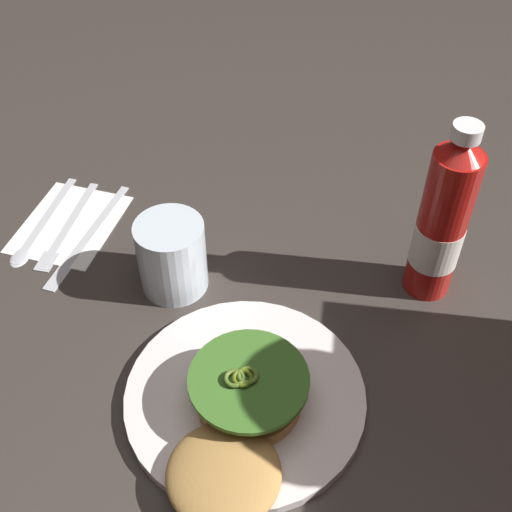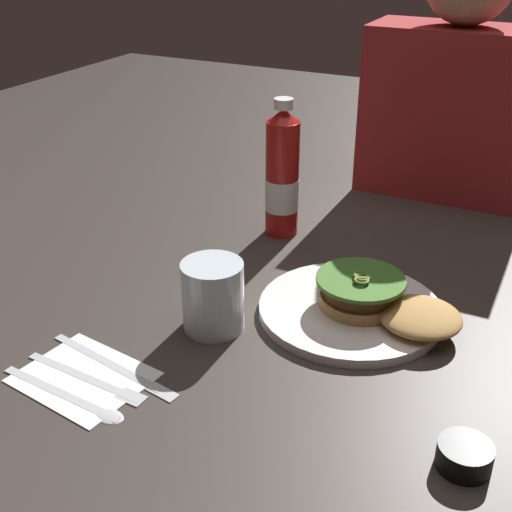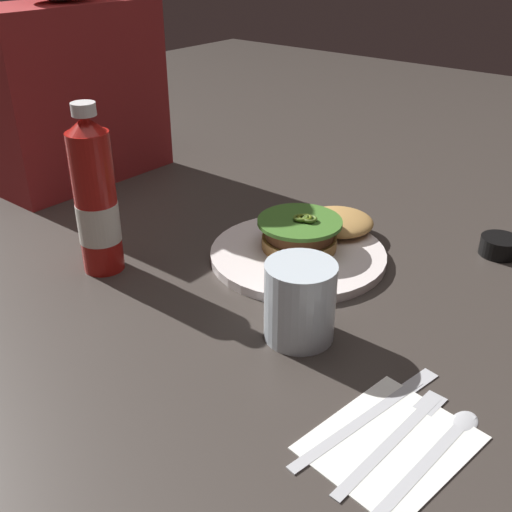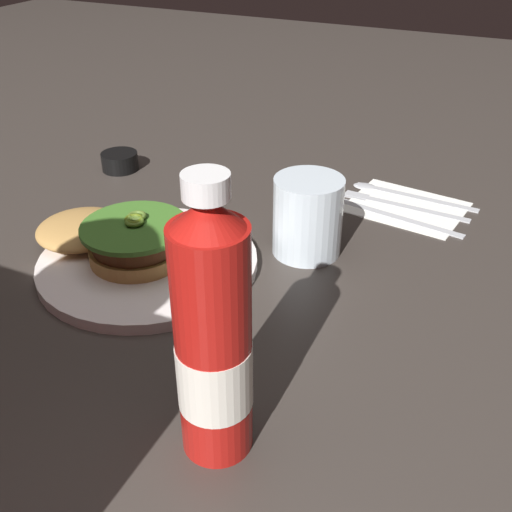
{
  "view_description": "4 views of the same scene",
  "coord_description": "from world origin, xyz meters",
  "px_view_note": "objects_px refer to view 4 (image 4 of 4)",
  "views": [
    {
      "loc": [
        0.36,
        0.09,
        0.63
      ],
      "look_at": [
        -0.19,
        0.01,
        0.06
      ],
      "focal_mm": 45.57,
      "sensor_mm": 36.0,
      "label": 1
    },
    {
      "loc": [
        0.22,
        -0.78,
        0.53
      ],
      "look_at": [
        -0.18,
        0.02,
        0.06
      ],
      "focal_mm": 46.84,
      "sensor_mm": 36.0,
      "label": 2
    },
    {
      "loc": [
        -0.7,
        -0.45,
        0.45
      ],
      "look_at": [
        -0.14,
        0.01,
        0.06
      ],
      "focal_mm": 42.68,
      "sensor_mm": 36.0,
      "label": 3
    },
    {
      "loc": [
        -0.41,
        0.54,
        0.41
      ],
      "look_at": [
        -0.18,
        0.03,
        0.06
      ],
      "focal_mm": 42.71,
      "sensor_mm": 36.0,
      "label": 4
    }
  ],
  "objects_px": {
    "ketchup_bottle": "(213,343)",
    "burger_sandwich": "(115,237)",
    "napkin": "(406,206)",
    "spoon_utensil": "(397,191)",
    "dinner_plate": "(149,262)",
    "condiment_cup": "(120,161)",
    "butter_knife": "(379,210)",
    "water_glass": "(308,216)",
    "fork_utensil": "(394,202)"
  },
  "relations": [
    {
      "from": "ketchup_bottle",
      "to": "burger_sandwich",
      "type": "bearing_deg",
      "value": -39.12
    },
    {
      "from": "burger_sandwich",
      "to": "napkin",
      "type": "xyz_separation_m",
      "value": [
        -0.29,
        -0.3,
        -0.03
      ]
    },
    {
      "from": "napkin",
      "to": "spoon_utensil",
      "type": "xyz_separation_m",
      "value": [
        0.02,
        -0.04,
        0.0
      ]
    },
    {
      "from": "burger_sandwich",
      "to": "dinner_plate",
      "type": "bearing_deg",
      "value": -177.71
    },
    {
      "from": "ketchup_bottle",
      "to": "condiment_cup",
      "type": "height_order",
      "value": "ketchup_bottle"
    },
    {
      "from": "ketchup_bottle",
      "to": "napkin",
      "type": "xyz_separation_m",
      "value": [
        -0.04,
        -0.5,
        -0.11
      ]
    },
    {
      "from": "burger_sandwich",
      "to": "ketchup_bottle",
      "type": "distance_m",
      "value": 0.33
    },
    {
      "from": "ketchup_bottle",
      "to": "napkin",
      "type": "bearing_deg",
      "value": -95.03
    },
    {
      "from": "napkin",
      "to": "butter_knife",
      "type": "height_order",
      "value": "butter_knife"
    },
    {
      "from": "water_glass",
      "to": "spoon_utensil",
      "type": "distance_m",
      "value": 0.23
    },
    {
      "from": "ketchup_bottle",
      "to": "fork_utensil",
      "type": "height_order",
      "value": "ketchup_bottle"
    },
    {
      "from": "fork_utensil",
      "to": "ketchup_bottle",
      "type": "bearing_deg",
      "value": 87.11
    },
    {
      "from": "ketchup_bottle",
      "to": "butter_knife",
      "type": "xyz_separation_m",
      "value": [
        -0.01,
        -0.47,
        -0.1
      ]
    },
    {
      "from": "water_glass",
      "to": "ketchup_bottle",
      "type": "bearing_deg",
      "value": 97.82
    },
    {
      "from": "burger_sandwich",
      "to": "condiment_cup",
      "type": "distance_m",
      "value": 0.29
    },
    {
      "from": "napkin",
      "to": "spoon_utensil",
      "type": "height_order",
      "value": "spoon_utensil"
    },
    {
      "from": "dinner_plate",
      "to": "butter_knife",
      "type": "distance_m",
      "value": 0.34
    },
    {
      "from": "condiment_cup",
      "to": "water_glass",
      "type": "bearing_deg",
      "value": 162.98
    },
    {
      "from": "water_glass",
      "to": "napkin",
      "type": "distance_m",
      "value": 0.2
    },
    {
      "from": "fork_utensil",
      "to": "butter_knife",
      "type": "height_order",
      "value": "same"
    },
    {
      "from": "condiment_cup",
      "to": "spoon_utensil",
      "type": "height_order",
      "value": "condiment_cup"
    },
    {
      "from": "ketchup_bottle",
      "to": "butter_knife",
      "type": "height_order",
      "value": "ketchup_bottle"
    },
    {
      "from": "fork_utensil",
      "to": "butter_knife",
      "type": "distance_m",
      "value": 0.04
    },
    {
      "from": "burger_sandwich",
      "to": "ketchup_bottle",
      "type": "relative_size",
      "value": 0.87
    },
    {
      "from": "napkin",
      "to": "fork_utensil",
      "type": "relative_size",
      "value": 0.84
    },
    {
      "from": "dinner_plate",
      "to": "condiment_cup",
      "type": "distance_m",
      "value": 0.31
    },
    {
      "from": "burger_sandwich",
      "to": "butter_knife",
      "type": "xyz_separation_m",
      "value": [
        -0.26,
        -0.26,
        -0.03
      ]
    },
    {
      "from": "dinner_plate",
      "to": "water_glass",
      "type": "distance_m",
      "value": 0.2
    },
    {
      "from": "burger_sandwich",
      "to": "ketchup_bottle",
      "type": "bearing_deg",
      "value": 140.88
    },
    {
      "from": "napkin",
      "to": "butter_knife",
      "type": "xyz_separation_m",
      "value": [
        0.03,
        0.03,
        0.0
      ]
    },
    {
      "from": "burger_sandwich",
      "to": "butter_knife",
      "type": "bearing_deg",
      "value": -134.93
    },
    {
      "from": "water_glass",
      "to": "napkin",
      "type": "relative_size",
      "value": 0.63
    },
    {
      "from": "spoon_utensil",
      "to": "fork_utensil",
      "type": "bearing_deg",
      "value": 97.89
    },
    {
      "from": "ketchup_bottle",
      "to": "fork_utensil",
      "type": "xyz_separation_m",
      "value": [
        -0.03,
        -0.5,
        -0.1
      ]
    },
    {
      "from": "burger_sandwich",
      "to": "napkin",
      "type": "bearing_deg",
      "value": -134.84
    },
    {
      "from": "dinner_plate",
      "to": "spoon_utensil",
      "type": "distance_m",
      "value": 0.4
    },
    {
      "from": "condiment_cup",
      "to": "napkin",
      "type": "relative_size",
      "value": 0.37
    },
    {
      "from": "spoon_utensil",
      "to": "dinner_plate",
      "type": "bearing_deg",
      "value": 56.0
    },
    {
      "from": "spoon_utensil",
      "to": "fork_utensil",
      "type": "xyz_separation_m",
      "value": [
        -0.01,
        0.04,
        0.0
      ]
    },
    {
      "from": "condiment_cup",
      "to": "ketchup_bottle",
      "type": "bearing_deg",
      "value": 133.5
    },
    {
      "from": "spoon_utensil",
      "to": "water_glass",
      "type": "bearing_deg",
      "value": 73.44
    },
    {
      "from": "napkin",
      "to": "burger_sandwich",
      "type": "bearing_deg",
      "value": 45.16
    },
    {
      "from": "water_glass",
      "to": "condiment_cup",
      "type": "relative_size",
      "value": 1.69
    },
    {
      "from": "burger_sandwich",
      "to": "condiment_cup",
      "type": "height_order",
      "value": "burger_sandwich"
    },
    {
      "from": "ketchup_bottle",
      "to": "water_glass",
      "type": "xyz_separation_m",
      "value": [
        0.04,
        -0.32,
        -0.06
      ]
    },
    {
      "from": "burger_sandwich",
      "to": "water_glass",
      "type": "relative_size",
      "value": 2.13
    },
    {
      "from": "burger_sandwich",
      "to": "napkin",
      "type": "relative_size",
      "value": 1.35
    },
    {
      "from": "water_glass",
      "to": "napkin",
      "type": "height_order",
      "value": "water_glass"
    },
    {
      "from": "dinner_plate",
      "to": "spoon_utensil",
      "type": "bearing_deg",
      "value": -124.0
    },
    {
      "from": "fork_utensil",
      "to": "butter_knife",
      "type": "bearing_deg",
      "value": 68.82
    }
  ]
}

